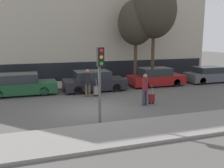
% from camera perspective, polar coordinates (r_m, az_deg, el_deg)
% --- Properties ---
extents(ground_plane, '(80.00, 80.00, 0.00)m').
position_cam_1_polar(ground_plane, '(13.45, -4.77, -5.81)').
color(ground_plane, '#565451').
extents(sidewalk_near, '(28.00, 2.50, 0.12)m').
position_cam_1_polar(sidewalk_near, '(10.02, 0.34, -11.40)').
color(sidewalk_near, gray).
rests_on(sidewalk_near, ground_plane).
extents(sidewalk_far, '(28.00, 3.00, 0.12)m').
position_cam_1_polar(sidewalk_far, '(20.12, -9.43, -0.11)').
color(sidewalk_far, gray).
rests_on(sidewalk_far, ground_plane).
extents(building_facade, '(28.00, 2.33, 10.99)m').
position_cam_1_polar(building_facade, '(23.12, -11.19, 14.74)').
color(building_facade, '#B7AD99').
rests_on(building_facade, ground_plane).
extents(parked_car_0, '(4.49, 1.82, 1.43)m').
position_cam_1_polar(parked_car_0, '(17.59, -20.13, -0.22)').
color(parked_car_0, '#194728').
rests_on(parked_car_0, ground_plane).
extents(parked_car_1, '(4.39, 1.91, 1.43)m').
position_cam_1_polar(parked_car_1, '(17.83, -4.15, 0.58)').
color(parked_car_1, black).
rests_on(parked_car_1, ground_plane).
extents(parked_car_2, '(4.32, 1.80, 1.43)m').
position_cam_1_polar(parked_car_2, '(19.84, 9.96, 1.49)').
color(parked_car_2, maroon).
rests_on(parked_car_2, ground_plane).
extents(parked_car_3, '(3.99, 1.76, 1.33)m').
position_cam_1_polar(parked_car_3, '(22.58, 21.22, 1.95)').
color(parked_car_3, '#4C5156').
rests_on(parked_car_3, ground_plane).
extents(pedestrian_left, '(0.35, 0.34, 1.80)m').
position_cam_1_polar(pedestrian_left, '(15.98, -5.60, 0.65)').
color(pedestrian_left, '#4C4233').
rests_on(pedestrian_left, ground_plane).
extents(trolley_left, '(0.34, 0.29, 1.19)m').
position_cam_1_polar(trolley_left, '(16.22, -3.65, -1.50)').
color(trolley_left, slate).
rests_on(trolley_left, ground_plane).
extents(pedestrian_right, '(0.34, 0.34, 1.80)m').
position_cam_1_polar(pedestrian_right, '(14.06, 7.56, -0.81)').
color(pedestrian_right, '#383347').
rests_on(pedestrian_right, ground_plane).
extents(trolley_right, '(0.34, 0.29, 1.10)m').
position_cam_1_polar(trolley_right, '(14.61, 9.00, -3.18)').
color(trolley_right, maroon).
rests_on(trolley_right, ground_plane).
extents(traffic_light, '(0.28, 0.47, 3.40)m').
position_cam_1_polar(traffic_light, '(10.65, -2.74, 3.21)').
color(traffic_light, '#515154').
rests_on(traffic_light, ground_plane).
extents(bare_tree_near_crossing, '(3.67, 3.67, 8.01)m').
position_cam_1_polar(bare_tree_near_crossing, '(21.45, 9.60, 16.15)').
color(bare_tree_near_crossing, '#4C3826').
rests_on(bare_tree_near_crossing, sidewalk_far).
extents(bare_tree_down_street, '(3.09, 3.09, 6.74)m').
position_cam_1_polar(bare_tree_down_street, '(21.65, 5.51, 13.75)').
color(bare_tree_down_street, '#4C3826').
rests_on(bare_tree_down_street, sidewalk_far).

